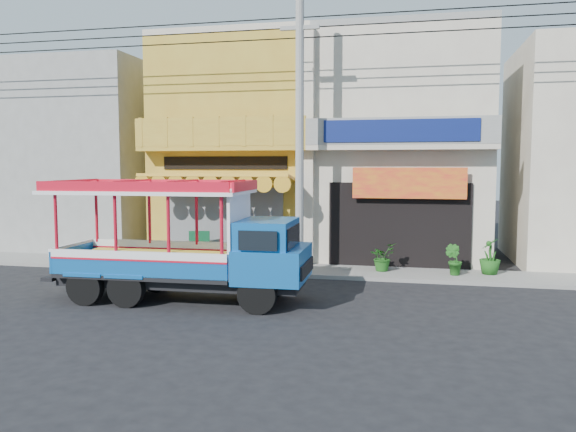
% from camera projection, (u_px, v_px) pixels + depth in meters
% --- Properties ---
extents(ground, '(90.00, 90.00, 0.00)m').
position_uv_depth(ground, '(313.00, 303.00, 14.15)').
color(ground, black).
rests_on(ground, ground).
extents(sidewalk, '(30.00, 2.00, 0.12)m').
position_uv_depth(sidewalk, '(334.00, 272.00, 18.04)').
color(sidewalk, slate).
rests_on(sidewalk, ground).
extents(shophouse_left, '(6.00, 7.50, 8.24)m').
position_uv_depth(shophouse_left, '(248.00, 149.00, 22.38)').
color(shophouse_left, '#B58A28').
rests_on(shophouse_left, ground).
extents(shophouse_right, '(6.00, 6.75, 8.24)m').
position_uv_depth(shophouse_right, '(401.00, 148.00, 21.11)').
color(shophouse_right, '#BAAC99').
rests_on(shophouse_right, ground).
extents(party_pilaster, '(0.35, 0.30, 8.00)m').
position_uv_depth(party_pilaster, '(308.00, 149.00, 18.72)').
color(party_pilaster, '#BAAC99').
rests_on(party_pilaster, ground).
extents(filler_building_left, '(6.00, 6.00, 7.60)m').
position_uv_depth(filler_building_left, '(91.00, 158.00, 23.92)').
color(filler_building_left, gray).
rests_on(filler_building_left, ground).
extents(utility_pole, '(28.00, 0.26, 9.00)m').
position_uv_depth(utility_pole, '(304.00, 114.00, 17.09)').
color(utility_pole, gray).
rests_on(utility_pole, ground).
extents(songthaew_truck, '(6.65, 2.36, 3.08)m').
position_uv_depth(songthaew_truck, '(198.00, 244.00, 14.18)').
color(songthaew_truck, black).
rests_on(songthaew_truck, ground).
extents(green_sign, '(0.71, 0.45, 1.09)m').
position_uv_depth(green_sign, '(199.00, 249.00, 19.37)').
color(green_sign, black).
rests_on(green_sign, sidewalk).
extents(potted_plant_a, '(1.04, 1.06, 0.89)m').
position_uv_depth(potted_plant_a, '(382.00, 257.00, 17.81)').
color(potted_plant_a, '#1C5317').
rests_on(potted_plant_a, sidewalk).
extents(potted_plant_b, '(0.66, 0.63, 0.93)m').
position_uv_depth(potted_plant_b, '(454.00, 260.00, 17.14)').
color(potted_plant_b, '#1C5317').
rests_on(potted_plant_b, sidewalk).
extents(potted_plant_c, '(0.71, 0.71, 1.12)m').
position_uv_depth(potted_plant_c, '(490.00, 256.00, 17.27)').
color(potted_plant_c, '#1C5317').
rests_on(potted_plant_c, sidewalk).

